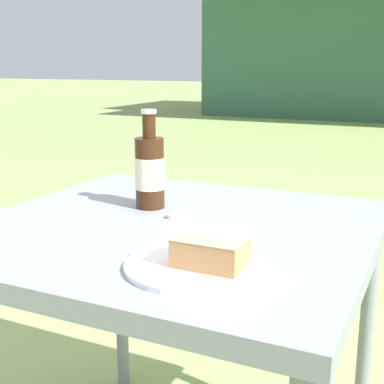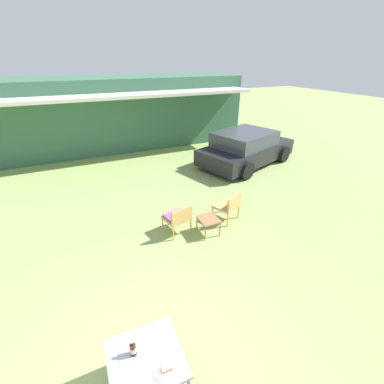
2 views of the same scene
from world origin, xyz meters
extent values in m
cube|color=#38664C|center=(1.61, 11.10, 1.53)|extent=(11.61, 3.34, 3.06)
cube|color=silver|center=(1.61, 8.83, 2.51)|extent=(11.03, 1.20, 0.12)
cube|color=black|center=(5.79, 6.28, 0.47)|extent=(4.44, 3.08, 0.59)
cube|color=#383D47|center=(5.60, 6.21, 1.04)|extent=(2.66, 2.35, 0.55)
cylinder|color=black|center=(6.67, 7.60, 0.32)|extent=(0.67, 0.40, 0.64)
cylinder|color=black|center=(7.29, 5.77, 0.32)|extent=(0.67, 0.40, 0.64)
cylinder|color=black|center=(4.29, 6.78, 0.32)|extent=(0.67, 0.40, 0.64)
cylinder|color=black|center=(4.92, 4.96, 0.32)|extent=(0.67, 0.40, 0.64)
cylinder|color=tan|center=(1.76, 3.36, 0.19)|extent=(0.04, 0.04, 0.37)
cylinder|color=tan|center=(1.26, 3.25, 0.19)|extent=(0.04, 0.04, 0.37)
cylinder|color=tan|center=(1.86, 2.90, 0.19)|extent=(0.04, 0.04, 0.37)
cylinder|color=tan|center=(1.36, 2.79, 0.19)|extent=(0.04, 0.04, 0.37)
cube|color=tan|center=(1.56, 3.07, 0.40)|extent=(0.67, 0.64, 0.06)
cube|color=tan|center=(1.61, 2.84, 0.60)|extent=(0.57, 0.17, 0.34)
cube|color=#995193|center=(1.56, 3.07, 0.46)|extent=(0.60, 0.55, 0.05)
cylinder|color=tan|center=(3.08, 3.40, 0.19)|extent=(0.04, 0.04, 0.37)
cylinder|color=tan|center=(2.61, 3.18, 0.19)|extent=(0.04, 0.04, 0.37)
cylinder|color=tan|center=(3.28, 2.97, 0.19)|extent=(0.04, 0.04, 0.37)
cylinder|color=tan|center=(2.81, 2.75, 0.19)|extent=(0.04, 0.04, 0.37)
cube|color=tan|center=(2.95, 3.07, 0.40)|extent=(0.74, 0.72, 0.06)
cube|color=tan|center=(3.05, 2.86, 0.60)|extent=(0.54, 0.29, 0.34)
cube|color=#996B42|center=(2.24, 2.70, 0.40)|extent=(0.45, 0.51, 0.03)
cylinder|color=#996B42|center=(2.04, 2.47, 0.19)|extent=(0.03, 0.03, 0.39)
cylinder|color=#996B42|center=(2.44, 2.47, 0.19)|extent=(0.03, 0.03, 0.39)
cylinder|color=#996B42|center=(2.04, 2.93, 0.19)|extent=(0.03, 0.03, 0.39)
cylinder|color=#996B42|center=(2.44, 2.93, 0.19)|extent=(0.03, 0.03, 0.39)
cube|color=gray|center=(0.00, 0.00, 0.71)|extent=(0.86, 0.83, 0.04)
cylinder|color=gray|center=(-0.39, 0.37, 0.34)|extent=(0.04, 0.04, 0.69)
cylinder|color=gray|center=(0.39, 0.37, 0.34)|extent=(0.04, 0.04, 0.69)
cylinder|color=white|center=(0.16, -0.22, 0.73)|extent=(0.24, 0.24, 0.01)
cube|color=#AD7A4C|center=(0.19, -0.22, 0.76)|extent=(0.12, 0.08, 0.05)
cube|color=silver|center=(0.19, -0.22, 0.79)|extent=(0.12, 0.08, 0.02)
cylinder|color=#381E0F|center=(-0.11, 0.10, 0.81)|extent=(0.07, 0.07, 0.17)
cylinder|color=#381E0F|center=(-0.11, 0.10, 0.93)|extent=(0.03, 0.03, 0.06)
cylinder|color=silver|center=(-0.11, 0.10, 0.96)|extent=(0.04, 0.04, 0.01)
cylinder|color=beige|center=(-0.11, 0.10, 0.81)|extent=(0.07, 0.07, 0.08)
cube|color=silver|center=(0.11, -0.22, 0.73)|extent=(0.17, 0.01, 0.01)
cylinder|color=silver|center=(-0.02, 0.04, 0.73)|extent=(0.03, 0.03, 0.01)
camera|label=1|loc=(0.53, -1.01, 1.07)|focal=50.00mm
camera|label=2|loc=(-0.22, -1.82, 3.84)|focal=24.00mm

